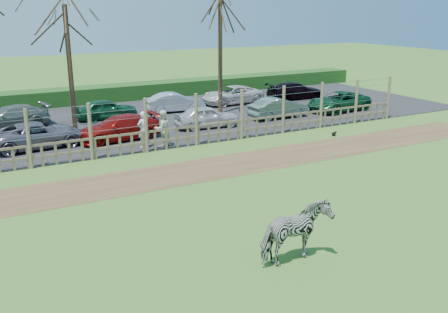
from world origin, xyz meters
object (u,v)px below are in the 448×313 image
tree_mid (67,38)px  car_12 (232,95)px  visitor_b (163,128)px  car_5 (278,108)px  car_10 (107,109)px  tree_right (220,27)px  car_13 (295,91)px  zebra (296,233)px  car_9 (10,117)px  crow (334,134)px  car_11 (175,102)px  car_4 (207,117)px  visitor_a (144,130)px  car_3 (119,128)px  car_6 (339,101)px  car_2 (38,135)px

tree_mid → car_12: 12.30m
visitor_b → car_5: bearing=-168.6°
car_10 → tree_right: bearing=-102.7°
visitor_b → car_13: visitor_b is taller
zebra → car_9: zebra is taller
crow → car_11: bearing=117.0°
tree_mid → car_4: size_ratio=1.94×
tree_right → car_5: tree_right is taller
crow → car_10: (-9.17, 9.35, 0.53)m
visitor_a → car_3: (-0.59, 1.95, -0.26)m
car_4 → car_6: 9.37m
tree_right → crow: (2.48, -7.75, -5.13)m
visitor_a → car_9: bearing=-71.5°
zebra → car_12: bearing=-30.6°
car_6 → zebra: bearing=-49.8°
car_10 → car_13: bearing=-88.6°
visitor_a → car_6: 13.99m
visitor_a → car_4: visitor_a is taller
car_4 → zebra: bearing=167.7°
crow → car_10: bearing=134.4°
tree_right → visitor_b: size_ratio=4.26×
car_3 → car_10: size_ratio=1.17×
tree_right → car_2: tree_right is taller
car_11 → car_2: bearing=124.9°
tree_right → zebra: bearing=-112.3°
visitor_b → car_10: visitor_b is taller
car_2 → car_12: (13.37, 5.29, 0.00)m
car_5 → car_10: 10.09m
visitor_b → car_11: 8.11m
zebra → car_12: size_ratio=0.45×
visitor_a → car_13: 15.57m
visitor_a → visitor_b: bearing=149.4°
crow → car_11: (-4.80, 9.43, 0.53)m
car_2 → car_9: size_ratio=1.04×
tree_right → car_12: size_ratio=1.70×
tree_mid → zebra: bearing=-84.0°
tree_right → car_2: 12.44m
car_6 → tree_mid: bearing=-104.6°
crow → car_6: 6.53m
visitor_b → car_5: size_ratio=0.47×
car_11 → visitor_a: bearing=154.5°
visitor_a → car_2: 4.94m
car_9 → car_13: bearing=82.0°
car_4 → car_11: (0.14, 4.74, 0.00)m
car_6 → car_9: size_ratio=1.04×
car_3 → car_2: bearing=-101.5°
visitor_b → crow: size_ratio=6.00×
visitor_b → car_6: size_ratio=0.40×
car_4 → car_9: same height
car_3 → car_6: (14.38, 0.38, 0.00)m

